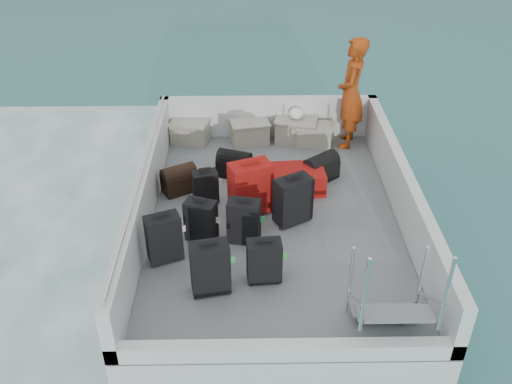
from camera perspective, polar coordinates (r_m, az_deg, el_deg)
The scene contains 23 objects.
ground at distance 8.18m, azimuth 1.76°, elevation -6.04°, with size 160.00×160.00×0.00m, color #175153.
ferry_hull at distance 8.00m, azimuth 1.80°, elevation -4.38°, with size 3.60×5.00×0.60m, color silver.
deck at distance 7.81m, azimuth 1.84°, elevation -2.58°, with size 3.30×4.70×0.02m, color slate.
deck_fittings at distance 7.36m, azimuth 4.69°, elevation -1.59°, with size 3.60×5.00×0.90m.
suitcase_0 at distance 6.99m, azimuth -9.19°, elevation -4.63°, with size 0.41×0.23×0.64m, color black.
suitcase_1 at distance 7.26m, azimuth -5.52°, elevation -2.94°, with size 0.39×0.22×0.58m, color black.
suitcase_2 at distance 7.98m, azimuth -5.07°, elevation 0.43°, with size 0.34×0.21×0.50m, color black.
suitcase_3 at distance 6.47m, azimuth -4.60°, elevation -7.65°, with size 0.43×0.25×0.66m, color black.
suitcase_4 at distance 7.21m, azimuth -1.21°, elevation -2.98°, with size 0.40×0.24×0.60m, color black.
suitcase_5 at distance 7.70m, azimuth -0.57°, elevation 0.36°, with size 0.55×0.33×0.75m, color #9A150B.
suitcase_6 at distance 6.63m, azimuth 0.83°, elevation -6.97°, with size 0.40×0.23×0.55m, color black.
suitcase_7 at distance 7.55m, azimuth 3.72°, elevation -0.86°, with size 0.48×0.27×0.67m, color black.
suitcase_8 at distance 8.31m, azimuth 3.92°, elevation 1.24°, with size 0.55×0.84×0.33m, color #9A150B.
duffel_0 at distance 8.33m, azimuth -7.67°, elevation 1.05°, with size 0.48×0.30×0.32m, color black, non-canonical shape.
duffel_1 at distance 8.64m, azimuth -2.17°, elevation 2.61°, with size 0.50×0.30×0.32m, color black, non-canonical shape.
duffel_2 at distance 8.59m, azimuth 6.49°, elevation 2.20°, with size 0.53×0.30×0.32m, color black, non-canonical shape.
crate_0 at distance 9.64m, azimuth -6.60°, elevation 5.93°, with size 0.58×0.40×0.35m, color #A6A090.
crate_1 at distance 9.56m, azimuth -0.63°, elevation 5.94°, with size 0.59×0.41×0.36m, color #A6A090.
crate_2 at distance 9.61m, azimuth 4.00°, elevation 6.14°, with size 0.64×0.44×0.39m, color #A6A090.
crate_3 at distance 9.53m, azimuth 5.91°, elevation 5.62°, with size 0.56×0.38×0.34m, color #A6A090.
yellow_bag at distance 9.70m, azimuth 6.40°, elevation 5.69°, with size 0.28×0.26×0.22m, color yellow.
white_bag at distance 9.49m, azimuth 4.07°, elevation 7.67°, with size 0.24×0.24×0.18m, color white.
passenger at distance 9.33m, azimuth 9.49°, elevation 9.70°, with size 0.67×0.43×1.81m, color #D34B13.
Camera 1 is at (-0.36, -6.33, 5.18)m, focal length 40.00 mm.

